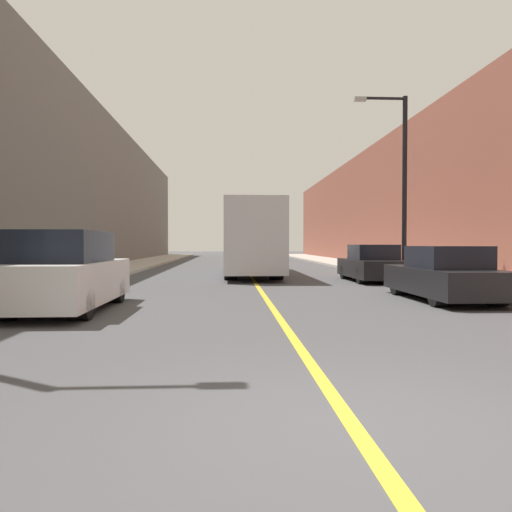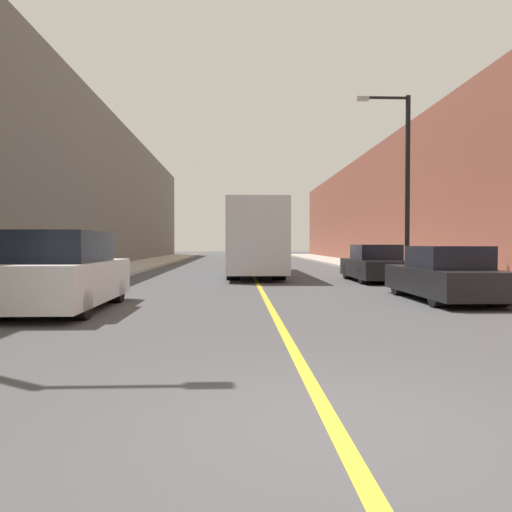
# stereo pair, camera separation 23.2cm
# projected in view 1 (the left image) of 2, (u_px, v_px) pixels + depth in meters

# --- Properties ---
(ground_plane) EXTENTS (200.00, 200.00, 0.00)m
(ground_plane) POSITION_uv_depth(u_px,v_px,m) (353.00, 426.00, 4.30)
(ground_plane) COLOR #474749
(sidewalk_left) EXTENTS (3.48, 72.00, 0.15)m
(sidewalk_left) POSITION_uv_depth(u_px,v_px,m) (130.00, 266.00, 33.81)
(sidewalk_left) COLOR #B2AA9E
(sidewalk_left) RESTS_ON ground
(sidewalk_right) EXTENTS (3.48, 72.00, 0.15)m
(sidewalk_right) POSITION_uv_depth(u_px,v_px,m) (356.00, 265.00, 34.67)
(sidewalk_right) COLOR #B2AA9E
(sidewalk_right) RESTS_ON ground
(building_row_left) EXTENTS (4.00, 72.00, 10.85)m
(building_row_left) POSITION_uv_depth(u_px,v_px,m) (73.00, 187.00, 33.48)
(building_row_left) COLOR #66605B
(building_row_left) RESTS_ON ground
(building_row_right) EXTENTS (4.00, 72.00, 8.89)m
(building_row_right) POSITION_uv_depth(u_px,v_px,m) (409.00, 203.00, 34.77)
(building_row_right) COLOR brown
(building_row_right) RESTS_ON ground
(road_center_line) EXTENTS (0.16, 72.00, 0.01)m
(road_center_line) POSITION_uv_depth(u_px,v_px,m) (244.00, 267.00, 34.24)
(road_center_line) COLOR gold
(road_center_line) RESTS_ON ground
(bus) EXTENTS (2.56, 12.00, 3.48)m
(bus) POSITION_uv_depth(u_px,v_px,m) (250.00, 238.00, 25.42)
(bus) COLOR silver
(bus) RESTS_ON ground
(parked_suv_left) EXTENTS (1.95, 4.96, 1.86)m
(parked_suv_left) POSITION_uv_depth(u_px,v_px,m) (66.00, 274.00, 11.64)
(parked_suv_left) COLOR silver
(parked_suv_left) RESTS_ON ground
(car_right_near) EXTENTS (1.87, 4.75, 1.51)m
(car_right_near) POSITION_uv_depth(u_px,v_px,m) (444.00, 276.00, 13.83)
(car_right_near) COLOR black
(car_right_near) RESTS_ON ground
(car_right_mid) EXTENTS (1.89, 4.56, 1.54)m
(car_right_mid) POSITION_uv_depth(u_px,v_px,m) (372.00, 265.00, 20.86)
(car_right_mid) COLOR black
(car_right_mid) RESTS_ON ground
(street_lamp_right) EXTENTS (2.27, 0.24, 7.61)m
(street_lamp_right) POSITION_uv_depth(u_px,v_px,m) (400.00, 176.00, 20.95)
(street_lamp_right) COLOR black
(street_lamp_right) RESTS_ON sidewalk_right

